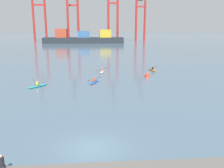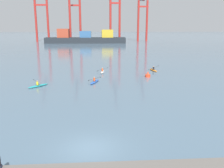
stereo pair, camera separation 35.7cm
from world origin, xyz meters
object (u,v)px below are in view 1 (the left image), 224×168
Objects in this scene: gantry_crane_east_mid at (113,11)px; gantry_crane_east at (141,13)px; seated_onlooker at (1,163)px; kayak_blue at (94,82)px; channel_buoy at (147,75)px; container_barge at (83,38)px; gantry_crane_west_mid at (73,13)px; gantry_crane_west at (39,12)px; kayak_white at (102,72)px; kayak_teal at (38,86)px; kayak_orange at (152,70)px.

gantry_crane_east is (16.86, 7.97, -0.86)m from gantry_crane_east_mid.
kayak_blue is at bearing 77.89° from seated_onlooker.
kayak_blue is at bearing -158.02° from channel_buoy.
channel_buoy is at bearing -80.84° from container_barge.
gantry_crane_east_mid is at bearing -7.54° from gantry_crane_west_mid.
gantry_crane_west is 34.03× the size of channel_buoy.
kayak_white is at bearing -72.15° from gantry_crane_west.
kayak_white is 1.17× the size of kayak_teal.
gantry_crane_west_mid reaches higher than channel_buoy.
container_barge is 1.19× the size of gantry_crane_east_mid.
container_barge is 1.35× the size of gantry_crane_west_mid.
kayak_white is at bearing -85.44° from container_barge.
kayak_orange is (16.94, -84.40, -2.29)m from container_barge.
gantry_crane_east is (33.18, 13.84, 13.65)m from container_barge.
gantry_crane_west is at bearing 110.89° from channel_buoy.
gantry_crane_east is at bearing 71.87° from kayak_teal.
gantry_crane_east is (58.21, 0.43, -0.45)m from gantry_crane_west.
channel_buoy is 9.95m from kayak_blue.
gantry_crane_west is at bearing 113.23° from kayak_orange.
gantry_crane_west_mid is at bearing 96.18° from kayak_blue.
kayak_blue is (-27.83, -107.93, -15.94)m from gantry_crane_east.
gantry_crane_east_mid is (41.35, -7.54, 0.41)m from gantry_crane_west.
kayak_white is (31.85, -98.92, -16.39)m from gantry_crane_west.
seated_onlooker is (-14.45, -28.11, 0.80)m from channel_buoy.
kayak_white is (-26.36, -99.34, -15.94)m from gantry_crane_east.
gantry_crane_east_mid is 91.82m from kayak_orange.
gantry_crane_west_mid is 9.03× the size of kayak_orange.
container_barge is 12.21× the size of kayak_white.
gantry_crane_west is 112.25m from channel_buoy.
gantry_crane_west_mid is 96.45m from kayak_white.
seated_onlooker is at bearing -117.21° from channel_buoy.
seated_onlooker is at bearing -82.43° from kayak_teal.
kayak_blue is at bearing -99.73° from kayak_white.
gantry_crane_west_mid is 9.05× the size of kayak_white.
container_barge is at bearing 90.06° from seated_onlooker.
container_barge reaches higher than kayak_white.
container_barge is at bearing -157.36° from gantry_crane_east.
gantry_crane_east reaches higher than kayak_blue.
gantry_crane_west is at bearing 101.45° from kayak_teal.
seated_onlooker is at bearing -79.20° from gantry_crane_west.
gantry_crane_west_mid is at bearing 92.66° from seated_onlooker.
gantry_crane_east_mid is at bearing 90.39° from kayak_orange.
container_barge is at bearing -28.17° from gantry_crane_west.
channel_buoy is 31.62m from seated_onlooker.
gantry_crane_east reaches higher than gantry_crane_west_mid.
gantry_crane_west_mid is 106.22m from kayak_teal.
gantry_crane_east_mid reaches higher than kayak_white.
gantry_crane_west_mid reaches higher than seated_onlooker.
container_barge is 17.14m from gantry_crane_west_mid.
gantry_crane_east_mid is 18.67m from gantry_crane_east.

